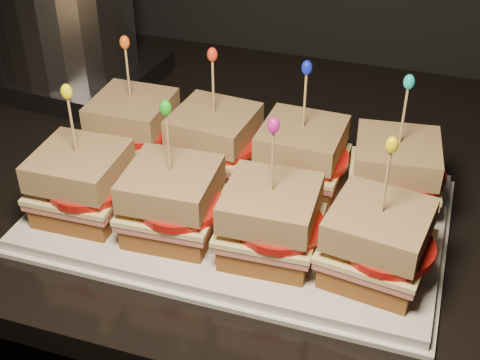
% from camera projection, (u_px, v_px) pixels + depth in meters
% --- Properties ---
extents(granite_slab, '(2.71, 0.71, 0.03)m').
position_uv_depth(granite_slab, '(354.00, 187.00, 0.87)').
color(granite_slab, black).
rests_on(granite_slab, cabinet).
extents(platter, '(0.46, 0.29, 0.02)m').
position_uv_depth(platter, '(240.00, 212.00, 0.79)').
color(platter, white).
rests_on(platter, granite_slab).
extents(platter_rim, '(0.47, 0.30, 0.01)m').
position_uv_depth(platter_rim, '(240.00, 216.00, 0.79)').
color(platter_rim, white).
rests_on(platter_rim, granite_slab).
extents(sandwich_0_bread_bot, '(0.09, 0.09, 0.03)m').
position_uv_depth(sandwich_0_bread_bot, '(135.00, 145.00, 0.87)').
color(sandwich_0_bread_bot, '#5F3114').
rests_on(sandwich_0_bread_bot, platter).
extents(sandwich_0_ham, '(0.10, 0.10, 0.01)m').
position_uv_depth(sandwich_0_ham, '(134.00, 134.00, 0.86)').
color(sandwich_0_ham, '#B4665D').
rests_on(sandwich_0_ham, sandwich_0_bread_bot).
extents(sandwich_0_cheese, '(0.10, 0.10, 0.01)m').
position_uv_depth(sandwich_0_cheese, '(134.00, 129.00, 0.85)').
color(sandwich_0_cheese, '#F6E995').
rests_on(sandwich_0_cheese, sandwich_0_ham).
extents(sandwich_0_tomato, '(0.09, 0.09, 0.01)m').
position_uv_depth(sandwich_0_tomato, '(140.00, 128.00, 0.84)').
color(sandwich_0_tomato, '#B3150E').
rests_on(sandwich_0_tomato, sandwich_0_cheese).
extents(sandwich_0_bread_top, '(0.09, 0.09, 0.03)m').
position_uv_depth(sandwich_0_bread_top, '(132.00, 110.00, 0.84)').
color(sandwich_0_bread_top, brown).
rests_on(sandwich_0_bread_top, sandwich_0_tomato).
extents(sandwich_0_pick, '(0.00, 0.00, 0.09)m').
position_uv_depth(sandwich_0_pick, '(128.00, 77.00, 0.81)').
color(sandwich_0_pick, tan).
rests_on(sandwich_0_pick, sandwich_0_bread_top).
extents(sandwich_0_frill, '(0.01, 0.01, 0.02)m').
position_uv_depth(sandwich_0_frill, '(125.00, 42.00, 0.79)').
color(sandwich_0_frill, '#F25C18').
rests_on(sandwich_0_frill, sandwich_0_pick).
extents(sandwich_1_bread_bot, '(0.10, 0.10, 0.03)m').
position_uv_depth(sandwich_1_bread_bot, '(215.00, 160.00, 0.84)').
color(sandwich_1_bread_bot, '#5F3114').
rests_on(sandwich_1_bread_bot, platter).
extents(sandwich_1_ham, '(0.11, 0.11, 0.01)m').
position_uv_depth(sandwich_1_ham, '(215.00, 148.00, 0.83)').
color(sandwich_1_ham, '#B4665D').
rests_on(sandwich_1_ham, sandwich_1_bread_bot).
extents(sandwich_1_cheese, '(0.11, 0.11, 0.01)m').
position_uv_depth(sandwich_1_cheese, '(215.00, 144.00, 0.83)').
color(sandwich_1_cheese, '#F6E995').
rests_on(sandwich_1_cheese, sandwich_1_ham).
extents(sandwich_1_tomato, '(0.09, 0.09, 0.01)m').
position_uv_depth(sandwich_1_tomato, '(222.00, 142.00, 0.81)').
color(sandwich_1_tomato, '#B3150E').
rests_on(sandwich_1_tomato, sandwich_1_cheese).
extents(sandwich_1_bread_top, '(0.10, 0.10, 0.03)m').
position_uv_depth(sandwich_1_bread_top, '(214.00, 124.00, 0.81)').
color(sandwich_1_bread_top, brown).
rests_on(sandwich_1_bread_top, sandwich_1_tomato).
extents(sandwich_1_pick, '(0.00, 0.00, 0.09)m').
position_uv_depth(sandwich_1_pick, '(213.00, 90.00, 0.78)').
color(sandwich_1_pick, tan).
rests_on(sandwich_1_pick, sandwich_1_bread_top).
extents(sandwich_1_frill, '(0.01, 0.01, 0.02)m').
position_uv_depth(sandwich_1_frill, '(212.00, 55.00, 0.76)').
color(sandwich_1_frill, '#F13A18').
rests_on(sandwich_1_frill, sandwich_1_pick).
extents(sandwich_2_bread_bot, '(0.09, 0.09, 0.03)m').
position_uv_depth(sandwich_2_bread_bot, '(300.00, 175.00, 0.81)').
color(sandwich_2_bread_bot, '#5F3114').
rests_on(sandwich_2_bread_bot, platter).
extents(sandwich_2_ham, '(0.10, 0.10, 0.01)m').
position_uv_depth(sandwich_2_ham, '(301.00, 164.00, 0.80)').
color(sandwich_2_ham, '#B4665D').
rests_on(sandwich_2_ham, sandwich_2_bread_bot).
extents(sandwich_2_cheese, '(0.11, 0.10, 0.01)m').
position_uv_depth(sandwich_2_cheese, '(301.00, 159.00, 0.80)').
color(sandwich_2_cheese, '#F6E995').
rests_on(sandwich_2_cheese, sandwich_2_ham).
extents(sandwich_2_tomato, '(0.09, 0.09, 0.01)m').
position_uv_depth(sandwich_2_tomato, '(310.00, 158.00, 0.79)').
color(sandwich_2_tomato, '#B3150E').
rests_on(sandwich_2_tomato, sandwich_2_cheese).
extents(sandwich_2_bread_top, '(0.10, 0.10, 0.03)m').
position_uv_depth(sandwich_2_bread_top, '(302.00, 139.00, 0.78)').
color(sandwich_2_bread_top, brown).
rests_on(sandwich_2_bread_top, sandwich_2_tomato).
extents(sandwich_2_pick, '(0.00, 0.00, 0.09)m').
position_uv_depth(sandwich_2_pick, '(305.00, 104.00, 0.76)').
color(sandwich_2_pick, tan).
rests_on(sandwich_2_pick, sandwich_2_bread_top).
extents(sandwich_2_frill, '(0.01, 0.01, 0.02)m').
position_uv_depth(sandwich_2_frill, '(307.00, 68.00, 0.73)').
color(sandwich_2_frill, '#101ED5').
rests_on(sandwich_2_frill, sandwich_2_pick).
extents(sandwich_3_bread_bot, '(0.10, 0.10, 0.03)m').
position_uv_depth(sandwich_3_bread_bot, '(391.00, 192.00, 0.78)').
color(sandwich_3_bread_bot, '#5F3114').
rests_on(sandwich_3_bread_bot, platter).
extents(sandwich_3_ham, '(0.11, 0.11, 0.01)m').
position_uv_depth(sandwich_3_ham, '(393.00, 180.00, 0.77)').
color(sandwich_3_ham, '#B4665D').
rests_on(sandwich_3_ham, sandwich_3_bread_bot).
extents(sandwich_3_cheese, '(0.11, 0.11, 0.01)m').
position_uv_depth(sandwich_3_cheese, '(394.00, 175.00, 0.77)').
color(sandwich_3_cheese, '#F6E995').
rests_on(sandwich_3_cheese, sandwich_3_ham).
extents(sandwich_3_tomato, '(0.09, 0.09, 0.01)m').
position_uv_depth(sandwich_3_tomato, '(405.00, 174.00, 0.76)').
color(sandwich_3_tomato, '#B3150E').
rests_on(sandwich_3_tomato, sandwich_3_cheese).
extents(sandwich_3_bread_top, '(0.10, 0.10, 0.03)m').
position_uv_depth(sandwich_3_bread_top, '(397.00, 155.00, 0.75)').
color(sandwich_3_bread_top, brown).
rests_on(sandwich_3_bread_top, sandwich_3_tomato).
extents(sandwich_3_pick, '(0.00, 0.00, 0.09)m').
position_uv_depth(sandwich_3_pick, '(403.00, 119.00, 0.73)').
color(sandwich_3_pick, tan).
rests_on(sandwich_3_pick, sandwich_3_bread_top).
extents(sandwich_3_frill, '(0.01, 0.01, 0.02)m').
position_uv_depth(sandwich_3_frill, '(409.00, 82.00, 0.70)').
color(sandwich_3_frill, '#11C2B0').
rests_on(sandwich_3_frill, sandwich_3_pick).
extents(sandwich_4_bread_bot, '(0.09, 0.09, 0.03)m').
position_uv_depth(sandwich_4_bread_bot, '(85.00, 203.00, 0.76)').
color(sandwich_4_bread_bot, '#5F3114').
rests_on(sandwich_4_bread_bot, platter).
extents(sandwich_4_ham, '(0.10, 0.10, 0.01)m').
position_uv_depth(sandwich_4_ham, '(83.00, 191.00, 0.75)').
color(sandwich_4_ham, '#B4665D').
rests_on(sandwich_4_ham, sandwich_4_bread_bot).
extents(sandwich_4_cheese, '(0.10, 0.10, 0.01)m').
position_uv_depth(sandwich_4_cheese, '(82.00, 186.00, 0.75)').
color(sandwich_4_cheese, '#F6E995').
rests_on(sandwich_4_cheese, sandwich_4_ham).
extents(sandwich_4_tomato, '(0.09, 0.09, 0.01)m').
position_uv_depth(sandwich_4_tomato, '(88.00, 186.00, 0.74)').
color(sandwich_4_tomato, '#B3150E').
rests_on(sandwich_4_tomato, sandwich_4_cheese).
extents(sandwich_4_bread_top, '(0.10, 0.10, 0.03)m').
position_uv_depth(sandwich_4_bread_top, '(79.00, 165.00, 0.73)').
color(sandwich_4_bread_top, brown).
rests_on(sandwich_4_bread_top, sandwich_4_tomato).
extents(sandwich_4_pick, '(0.00, 0.00, 0.09)m').
position_uv_depth(sandwich_4_pick, '(73.00, 130.00, 0.71)').
color(sandwich_4_pick, tan).
rests_on(sandwich_4_pick, sandwich_4_bread_top).
extents(sandwich_4_frill, '(0.01, 0.01, 0.02)m').
position_uv_depth(sandwich_4_frill, '(66.00, 92.00, 0.68)').
color(sandwich_4_frill, '#F7FA08').
rests_on(sandwich_4_frill, sandwich_4_pick).
extents(sandwich_5_bread_bot, '(0.10, 0.10, 0.03)m').
position_uv_depth(sandwich_5_bread_bot, '(174.00, 222.00, 0.74)').
color(sandwich_5_bread_bot, '#5F3114').
rests_on(sandwich_5_bread_bot, platter).
extents(sandwich_5_ham, '(0.11, 0.10, 0.01)m').
position_uv_depth(sandwich_5_ham, '(173.00, 210.00, 0.73)').
color(sandwich_5_ham, '#B4665D').
rests_on(sandwich_5_ham, sandwich_5_bread_bot).
extents(sandwich_5_cheese, '(0.11, 0.10, 0.01)m').
position_uv_depth(sandwich_5_cheese, '(173.00, 205.00, 0.72)').
color(sandwich_5_cheese, '#F6E995').
rests_on(sandwich_5_cheese, sandwich_5_ham).
extents(sandwich_5_tomato, '(0.09, 0.09, 0.01)m').
position_uv_depth(sandwich_5_tomato, '(180.00, 204.00, 0.71)').
color(sandwich_5_tomato, '#B3150E').
rests_on(sandwich_5_tomato, sandwich_5_cheese).
extents(sandwich_5_bread_top, '(0.10, 0.10, 0.03)m').
position_uv_depth(sandwich_5_bread_top, '(171.00, 183.00, 0.71)').
color(sandwich_5_bread_top, brown).
rests_on(sandwich_5_bread_top, sandwich_5_tomato).
extents(sandwich_5_pick, '(0.00, 0.00, 0.09)m').
position_uv_depth(sandwich_5_pick, '(168.00, 147.00, 0.68)').
color(sandwich_5_pick, tan).
rests_on(sandwich_5_pick, sandwich_5_bread_top).
extents(sandwich_5_frill, '(0.01, 0.01, 0.02)m').
position_uv_depth(sandwich_5_frill, '(166.00, 108.00, 0.65)').
color(sandwich_5_frill, green).
rests_on(sandwich_5_frill, sandwich_5_pick).
extents(sandwich_6_bread_bot, '(0.09, 0.09, 0.03)m').
position_uv_depth(sandwich_6_bread_bot, '(270.00, 242.00, 0.71)').
color(sandwich_6_bread_bot, '#5F3114').
rests_on(sandwich_6_bread_bot, platter).
extents(sandwich_6_ham, '(0.10, 0.10, 0.01)m').
position_uv_depth(sandwich_6_ham, '(270.00, 230.00, 0.70)').
color(sandwich_6_ham, '#B4665D').
rests_on(sandwich_6_ham, sandwich_6_bread_bot).
extents(sandwich_6_cheese, '(0.11, 0.10, 0.01)m').
position_uv_depth(sandwich_6_cheese, '(270.00, 224.00, 0.69)').
color(sandwich_6_cheese, '#F6E995').
rests_on(sandwich_6_cheese, sandwich_6_ham).
extents(sandwich_6_tomato, '(0.09, 0.09, 0.01)m').
position_uv_depth(sandwich_6_tomato, '(280.00, 225.00, 0.68)').
color(sandwich_6_tomato, '#B3150E').
rests_on(sandwich_6_tomato, sandwich_6_cheese).
extents(sandwich_6_bread_top, '(0.10, 0.10, 0.03)m').
position_uv_depth(sandwich_6_bread_top, '(271.00, 203.00, 0.68)').
color(sandwich_6_bread_top, brown).
rests_on(sandwich_6_bread_top, sandwich_6_tomato).
extents(sandwich_6_pick, '(0.00, 0.00, 0.09)m').
position_uv_depth(sandwich_6_pick, '(272.00, 165.00, 0.65)').
color(sandwich_6_pick, tan).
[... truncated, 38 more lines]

